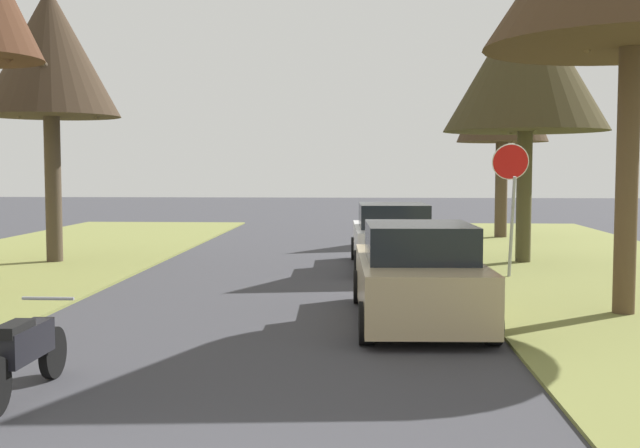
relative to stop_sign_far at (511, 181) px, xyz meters
name	(u,v)px	position (x,y,z in m)	size (l,w,h in m)	color
stop_sign_far	(511,181)	(0.00, 0.00, 0.00)	(0.81, 0.65, 2.92)	#9EA0A5
street_tree_right_mid_b	(526,61)	(0.85, 2.75, 2.95)	(4.12, 4.12, 6.87)	#474227
street_tree_right_far	(503,88)	(1.53, 9.96, 3.00)	(3.10, 3.10, 7.07)	#4C3C2A
street_tree_left_far	(50,54)	(-11.11, 2.18, 3.14)	(3.44, 3.44, 6.93)	#46392C
parked_sedan_tan	(418,277)	(-2.36, -5.01, -1.44)	(2.08, 4.46, 1.57)	tan
parked_sedan_white	(392,238)	(-2.51, 1.70, -1.44)	(2.08, 4.46, 1.57)	white
parked_motorcycle	(25,352)	(-6.81, -9.31, -1.68)	(0.60, 2.05, 0.97)	black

